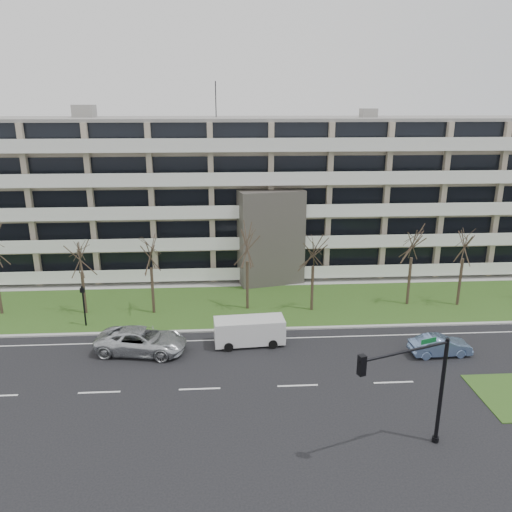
{
  "coord_description": "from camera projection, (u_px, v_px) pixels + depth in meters",
  "views": [
    {
      "loc": [
        -4.24,
        -26.73,
        16.55
      ],
      "look_at": [
        -1.94,
        10.0,
        5.32
      ],
      "focal_mm": 35.0,
      "sensor_mm": 36.0,
      "label": 1
    }
  ],
  "objects": [
    {
      "name": "grass_verge",
      "position": [
        276.0,
        304.0,
        43.0
      ],
      "size": [
        90.0,
        10.0,
        0.06
      ],
      "primitive_type": "cube",
      "color": "#35531B",
      "rests_on": "ground"
    },
    {
      "name": "sidewalk",
      "position": [
        271.0,
        282.0,
        48.25
      ],
      "size": [
        90.0,
        2.0,
        0.08
      ],
      "primitive_type": "cube",
      "color": "#B2B2AD",
      "rests_on": "ground"
    },
    {
      "name": "pedestrian_signal",
      "position": [
        83.0,
        301.0,
        38.21
      ],
      "size": [
        0.33,
        0.27,
        3.31
      ],
      "rotation": [
        0.0,
        0.0,
        -0.08
      ],
      "color": "black",
      "rests_on": "ground"
    },
    {
      "name": "curb",
      "position": [
        283.0,
        329.0,
        38.22
      ],
      "size": [
        90.0,
        0.35,
        0.12
      ],
      "primitive_type": "cube",
      "color": "#B2B2AD",
      "rests_on": "ground"
    },
    {
      "name": "traffic_signal",
      "position": [
        415.0,
        381.0,
        23.76
      ],
      "size": [
        4.96,
        1.95,
        6.04
      ],
      "rotation": [
        0.0,
        0.0,
        0.33
      ],
      "color": "black",
      "rests_on": "ground"
    },
    {
      "name": "tree_2",
      "position": [
        150.0,
        250.0,
        39.66
      ],
      "size": [
        3.52,
        3.52,
        7.04
      ],
      "color": "#382B21",
      "rests_on": "ground"
    },
    {
      "name": "tree_3",
      "position": [
        247.0,
        242.0,
        40.43
      ],
      "size": [
        3.75,
        3.75,
        7.49
      ],
      "color": "#382B21",
      "rests_on": "ground"
    },
    {
      "name": "apartment_building",
      "position": [
        265.0,
        193.0,
        52.55
      ],
      "size": [
        60.5,
        15.1,
        18.75
      ],
      "color": "tan",
      "rests_on": "ground"
    },
    {
      "name": "lane_edge_line",
      "position": [
        285.0,
        338.0,
        36.81
      ],
      "size": [
        90.0,
        0.12,
        0.01
      ],
      "primitive_type": "cube",
      "color": "white",
      "rests_on": "ground"
    },
    {
      "name": "white_van",
      "position": [
        250.0,
        329.0,
        35.61
      ],
      "size": [
        5.12,
        2.35,
        1.94
      ],
      "rotation": [
        0.0,
        0.0,
        0.07
      ],
      "color": "silver",
      "rests_on": "ground"
    },
    {
      "name": "blue_sedan",
      "position": [
        440.0,
        346.0,
        34.19
      ],
      "size": [
        4.23,
        1.65,
        1.37
      ],
      "primitive_type": "imported",
      "rotation": [
        0.0,
        0.0,
        1.62
      ],
      "color": "#6B88BA",
      "rests_on": "ground"
    },
    {
      "name": "tree_5",
      "position": [
        413.0,
        239.0,
        41.35
      ],
      "size": [
        3.76,
        3.76,
        7.52
      ],
      "color": "#382B21",
      "rests_on": "ground"
    },
    {
      "name": "tree_6",
      "position": [
        465.0,
        240.0,
        41.17
      ],
      "size": [
        3.74,
        3.74,
        7.48
      ],
      "color": "#382B21",
      "rests_on": "ground"
    },
    {
      "name": "tree_1",
      "position": [
        80.0,
        256.0,
        39.72
      ],
      "size": [
        3.22,
        3.22,
        6.43
      ],
      "color": "#382B21",
      "rests_on": "ground"
    },
    {
      "name": "ground",
      "position": [
        298.0,
        386.0,
        30.6
      ],
      "size": [
        160.0,
        160.0,
        0.0
      ],
      "primitive_type": "plane",
      "color": "black",
      "rests_on": "ground"
    },
    {
      "name": "silver_pickup",
      "position": [
        142.0,
        341.0,
        34.51
      ],
      "size": [
        6.59,
        3.87,
        1.72
      ],
      "primitive_type": "imported",
      "rotation": [
        0.0,
        0.0,
        1.4
      ],
      "color": "silver",
      "rests_on": "ground"
    },
    {
      "name": "tree_4",
      "position": [
        314.0,
        248.0,
        40.25
      ],
      "size": [
        3.49,
        3.49,
        6.98
      ],
      "color": "#382B21",
      "rests_on": "ground"
    }
  ]
}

